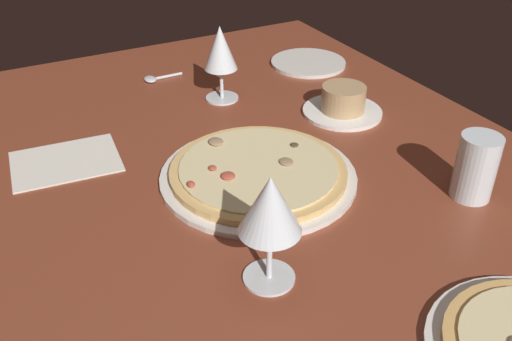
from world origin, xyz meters
The scene contains 9 objects.
dining_table centered at (0.00, 0.00, 2.00)cm, with size 150.00×110.00×4.00cm, color brown.
pizza_main centered at (-3.31, 2.60, 5.21)cm, with size 33.87×33.87×3.37cm.
ramekin_on_saucer centered at (-17.03, 30.01, 6.44)cm, with size 16.61×16.61×6.11cm.
wine_glass_far centered at (19.14, -7.75, 15.75)cm, with size 8.33×8.33×16.48cm.
wine_glass_near centered at (-35.44, 10.79, 15.13)cm, with size 7.24×7.24×16.44cm.
water_glass centered at (17.53, 30.99, 8.89)cm, with size 6.57×6.57×11.08cm.
side_plate centered at (-43.45, 38.41, 4.45)cm, with size 18.65×18.65×0.90cm, color silver.
paper_menu centered at (-24.47, -25.59, 4.15)cm, with size 14.38×18.73×0.30cm, color silver.
spoon centered at (-52.16, 1.04, 4.46)cm, with size 4.03×9.34×1.00cm.
Camera 1 is at (68.33, -35.93, 57.48)cm, focal length 39.55 mm.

